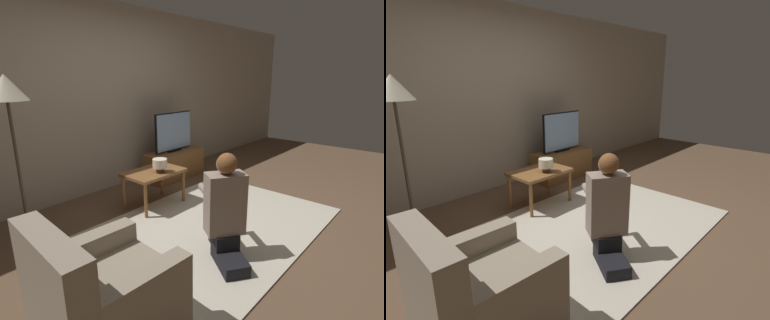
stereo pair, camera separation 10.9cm
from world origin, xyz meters
The scene contains 10 objects.
ground_plane centered at (0.00, 0.00, 0.00)m, with size 10.00×10.00×0.00m, color brown.
wall_back centered at (0.00, 1.93, 1.30)m, with size 10.00×0.06×2.60m.
rug centered at (0.00, 0.00, 0.01)m, with size 2.73×1.94×0.02m.
tv_stand centered at (0.91, 1.49, 0.22)m, with size 1.01×0.43×0.45m.
tv centered at (0.91, 1.49, 0.76)m, with size 0.77×0.08×0.62m.
coffee_table centered at (-0.05, 0.90, 0.41)m, with size 0.72×0.50×0.47m.
floor_lamp centered at (-1.46, 1.26, 1.40)m, with size 0.37×0.37×1.64m.
armchair centered at (-1.62, -0.35, 0.28)m, with size 0.83×0.78×0.82m.
person_kneeling centered at (-0.43, -0.45, 0.49)m, with size 0.64×0.77×0.99m.
table_lamp centered at (-0.04, 0.81, 0.57)m, with size 0.18×0.18×0.17m.
Camera 1 is at (-2.45, -1.81, 1.63)m, focal length 28.00 mm.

